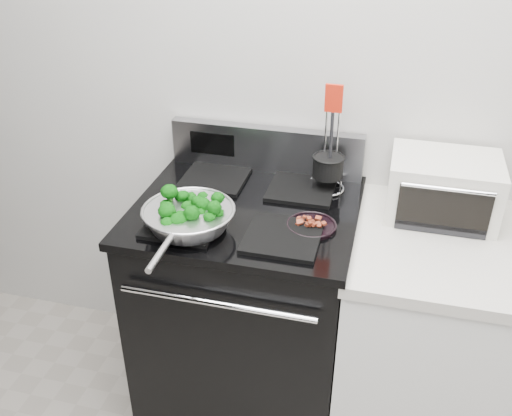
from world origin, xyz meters
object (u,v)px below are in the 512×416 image
(skillet, at_px, (188,217))
(utensil_holder, at_px, (328,172))
(gas_range, at_px, (247,307))
(bacon_plate, at_px, (311,223))
(toaster_oven, at_px, (443,187))

(skillet, relative_size, utensil_holder, 1.20)
(gas_range, height_order, skillet, gas_range)
(gas_range, bearing_deg, utensil_holder, 36.86)
(bacon_plate, distance_m, toaster_oven, 0.49)
(gas_range, distance_m, bacon_plate, 0.55)
(gas_range, distance_m, skillet, 0.57)
(gas_range, bearing_deg, toaster_oven, 14.28)
(skillet, bearing_deg, toaster_oven, 23.63)
(skillet, bearing_deg, gas_range, 53.46)
(bacon_plate, bearing_deg, utensil_holder, 87.70)
(utensil_holder, bearing_deg, toaster_oven, -1.49)
(skillet, distance_m, utensil_holder, 0.56)
(utensil_holder, bearing_deg, gas_range, -141.19)
(skillet, relative_size, bacon_plate, 2.90)
(gas_range, xyz_separation_m, toaster_oven, (0.67, 0.17, 0.54))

